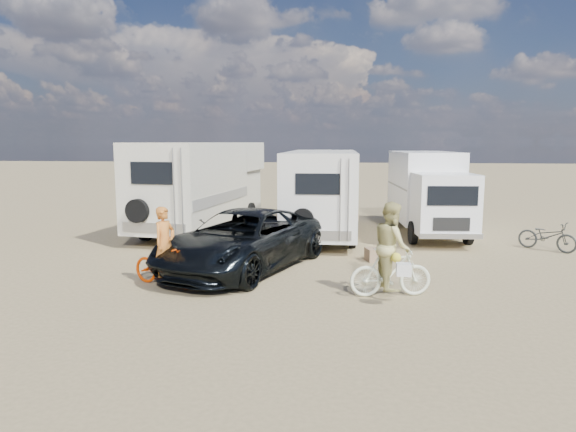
# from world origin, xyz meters

# --- Properties ---
(ground) EXTENTS (140.00, 140.00, 0.00)m
(ground) POSITION_xyz_m (0.00, 0.00, 0.00)
(ground) COLOR #938058
(ground) RESTS_ON ground
(rv_main) EXTENTS (2.40, 7.09, 2.92)m
(rv_main) POSITION_xyz_m (-0.14, 6.53, 1.46)
(rv_main) COLOR silver
(rv_main) RESTS_ON ground
(rv_left) EXTENTS (3.28, 7.61, 3.22)m
(rv_left) POSITION_xyz_m (-4.53, 6.85, 1.61)
(rv_left) COLOR beige
(rv_left) RESTS_ON ground
(box_truck) EXTENTS (2.42, 5.98, 2.89)m
(box_truck) POSITION_xyz_m (3.58, 7.03, 1.45)
(box_truck) COLOR white
(box_truck) RESTS_ON ground
(dark_suv) EXTENTS (4.22, 5.98, 1.51)m
(dark_suv) POSITION_xyz_m (-1.88, 1.39, 0.76)
(dark_suv) COLOR black
(dark_suv) RESTS_ON ground
(bike_man) EXTENTS (1.90, 1.25, 0.94)m
(bike_man) POSITION_xyz_m (-3.29, -0.33, 0.47)
(bike_man) COLOR #C33200
(bike_man) RESTS_ON ground
(bike_woman) EXTENTS (1.81, 0.84, 1.05)m
(bike_woman) POSITION_xyz_m (1.70, -0.51, 0.52)
(bike_woman) COLOR beige
(bike_woman) RESTS_ON ground
(rider_man) EXTENTS (0.58, 0.70, 1.64)m
(rider_man) POSITION_xyz_m (-3.29, -0.33, 0.82)
(rider_man) COLOR #BE6825
(rider_man) RESTS_ON ground
(rider_woman) EXTENTS (0.87, 1.02, 1.84)m
(rider_woman) POSITION_xyz_m (1.70, -0.51, 0.92)
(rider_woman) COLOR tan
(rider_woman) RESTS_ON ground
(bike_parked) EXTENTS (1.68, 1.51, 0.88)m
(bike_parked) POSITION_xyz_m (6.74, 4.72, 0.44)
(bike_parked) COLOR #2A2D2A
(bike_parked) RESTS_ON ground
(cooler) EXTENTS (0.60, 0.51, 0.40)m
(cooler) POSITION_xyz_m (-2.68, 2.06, 0.20)
(cooler) COLOR teal
(cooler) RESTS_ON ground
(crate) EXTENTS (0.56, 0.56, 0.35)m
(crate) POSITION_xyz_m (1.52, 2.71, 0.18)
(crate) COLOR #84674C
(crate) RESTS_ON ground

